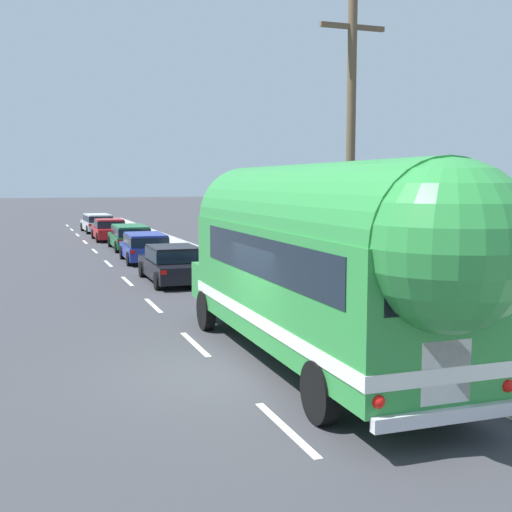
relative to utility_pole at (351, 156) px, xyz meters
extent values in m
plane|color=#38383D|center=(-4.46, -3.46, -4.42)|extent=(300.00, 300.00, 0.00)
cube|color=silver|center=(-4.46, -6.51, -4.42)|extent=(0.14, 2.40, 0.01)
cube|color=silver|center=(-4.46, -0.91, -4.42)|extent=(0.14, 2.40, 0.01)
cube|color=silver|center=(-4.46, 4.21, -4.42)|extent=(0.14, 2.40, 0.01)
cube|color=silver|center=(-4.46, 9.44, -4.42)|extent=(0.14, 2.40, 0.01)
cube|color=silver|center=(-4.46, 15.19, -4.42)|extent=(0.14, 2.40, 0.01)
cube|color=silver|center=(-4.46, 21.09, -4.42)|extent=(0.14, 2.40, 0.01)
cube|color=silver|center=(-4.46, 26.77, -4.42)|extent=(0.14, 2.40, 0.01)
cube|color=silver|center=(-4.46, 32.64, -4.42)|extent=(0.14, 2.40, 0.01)
cube|color=silver|center=(-4.46, 38.15, -4.42)|extent=(0.14, 2.40, 0.01)
cube|color=silver|center=(-4.46, 43.34, -4.42)|extent=(0.14, 2.40, 0.01)
cube|color=silver|center=(-0.88, 8.54, -4.42)|extent=(0.12, 80.00, 0.01)
cube|color=#9E9B93|center=(0.21, 6.54, -4.35)|extent=(2.19, 90.00, 0.15)
cylinder|color=brown|center=(0.00, 0.00, -0.17)|extent=(0.24, 0.24, 8.50)
cube|color=brown|center=(0.00, 0.00, 3.28)|extent=(1.80, 0.12, 0.12)
cube|color=#2D8C3D|center=(-2.68, -3.62, -2.67)|extent=(2.58, 8.97, 2.30)
cylinder|color=#2D8C3D|center=(-2.68, -3.62, -1.52)|extent=(2.53, 8.87, 2.45)
sphere|color=#2D8C3D|center=(-2.72, -8.05, -1.52)|extent=(2.40, 2.40, 2.40)
cube|color=#2D8C3D|center=(-2.63, 1.50, -3.35)|extent=(2.27, 1.32, 0.95)
cube|color=silver|center=(-2.68, -3.62, -3.32)|extent=(2.62, 9.01, 0.24)
cube|color=black|center=(-2.68, -3.92, -2.07)|extent=(2.60, 7.17, 0.76)
cube|color=black|center=(-2.72, -8.06, -2.02)|extent=(2.00, 0.10, 0.84)
cube|color=silver|center=(-2.72, -8.07, -3.27)|extent=(0.80, 0.07, 0.90)
cube|color=silver|center=(-2.72, -8.16, -3.87)|extent=(2.34, 0.16, 0.20)
sphere|color=red|center=(-3.77, -8.07, -3.57)|extent=(0.20, 0.20, 0.20)
sphere|color=red|center=(-1.67, -8.09, -3.57)|extent=(0.20, 0.20, 0.20)
cube|color=black|center=(-2.64, 0.90, -2.02)|extent=(2.14, 0.12, 0.96)
cube|color=silver|center=(-2.62, 2.19, -3.47)|extent=(0.90, 0.11, 0.56)
cylinder|color=black|center=(-3.81, 0.46, -3.92)|extent=(0.27, 1.00, 1.00)
cylinder|color=black|center=(-1.47, 0.44, -3.92)|extent=(0.27, 1.00, 1.00)
cylinder|color=black|center=(-3.87, -6.49, -3.92)|extent=(0.27, 1.00, 1.00)
cylinder|color=black|center=(-1.53, -6.51, -3.92)|extent=(0.27, 1.00, 1.00)
cube|color=black|center=(-2.85, 8.70, -3.90)|extent=(1.91, 4.73, 0.60)
cube|color=black|center=(-2.85, 8.58, -3.33)|extent=(1.69, 2.38, 0.55)
cube|color=black|center=(-2.85, 8.58, -3.36)|extent=(1.75, 2.42, 0.43)
cube|color=red|center=(-3.69, 6.34, -3.72)|extent=(0.20, 0.04, 0.14)
cube|color=red|center=(-2.06, 6.33, -3.72)|extent=(0.20, 0.04, 0.14)
cylinder|color=black|center=(-3.73, 10.37, -4.10)|extent=(0.21, 0.64, 0.64)
cylinder|color=black|center=(-1.94, 10.35, -4.10)|extent=(0.21, 0.64, 0.64)
cylinder|color=black|center=(-3.76, 7.05, -4.10)|extent=(0.21, 0.64, 0.64)
cylinder|color=black|center=(-1.97, 7.03, -4.10)|extent=(0.21, 0.64, 0.64)
cube|color=navy|center=(-2.75, 15.37, -3.90)|extent=(1.99, 4.28, 0.60)
cube|color=navy|center=(-2.77, 14.90, -3.33)|extent=(1.75, 3.02, 0.55)
cube|color=black|center=(-2.77, 14.90, -3.36)|extent=(1.81, 3.06, 0.43)
cube|color=red|center=(-3.63, 13.28, -3.72)|extent=(0.20, 0.05, 0.14)
cube|color=red|center=(-2.02, 13.23, -3.72)|extent=(0.20, 0.05, 0.14)
cylinder|color=black|center=(-3.59, 16.81, -4.10)|extent=(0.22, 0.65, 0.64)
cylinder|color=black|center=(-1.82, 16.75, -4.10)|extent=(0.22, 0.65, 0.64)
cylinder|color=black|center=(-3.68, 13.99, -4.10)|extent=(0.22, 0.65, 0.64)
cylinder|color=black|center=(-1.92, 13.93, -4.10)|extent=(0.22, 0.65, 0.64)
cube|color=#196633|center=(-2.53, 21.39, -3.90)|extent=(1.94, 4.75, 0.60)
cube|color=#196633|center=(-2.54, 20.91, -3.33)|extent=(1.72, 3.50, 0.55)
cube|color=black|center=(-2.54, 20.91, -3.36)|extent=(1.78, 3.54, 0.43)
cube|color=red|center=(-3.38, 19.03, -3.72)|extent=(0.20, 0.04, 0.14)
cube|color=red|center=(-1.76, 19.00, -3.72)|extent=(0.20, 0.04, 0.14)
cylinder|color=black|center=(-3.39, 23.06, -4.10)|extent=(0.21, 0.64, 0.64)
cylinder|color=black|center=(-1.61, 23.03, -4.10)|extent=(0.21, 0.64, 0.64)
cylinder|color=black|center=(-3.45, 19.74, -4.10)|extent=(0.21, 0.64, 0.64)
cylinder|color=black|center=(-1.67, 19.71, -4.10)|extent=(0.21, 0.64, 0.64)
cube|color=#A5191E|center=(-2.85, 27.58, -3.90)|extent=(1.90, 4.51, 0.60)
cube|color=#A5191E|center=(-2.85, 27.46, -3.33)|extent=(1.67, 2.15, 0.55)
cube|color=black|center=(-2.85, 27.46, -3.36)|extent=(1.73, 2.19, 0.43)
cube|color=red|center=(-3.68, 25.33, -3.72)|extent=(0.20, 0.04, 0.14)
cube|color=red|center=(-2.06, 25.32, -3.72)|extent=(0.20, 0.04, 0.14)
cylinder|color=black|center=(-3.72, 29.13, -4.10)|extent=(0.21, 0.64, 0.64)
cylinder|color=black|center=(-1.95, 29.12, -4.10)|extent=(0.21, 0.64, 0.64)
cylinder|color=black|center=(-3.75, 26.04, -4.10)|extent=(0.21, 0.64, 0.64)
cylinder|color=black|center=(-1.98, 26.03, -4.10)|extent=(0.21, 0.64, 0.64)
cube|color=silver|center=(-2.86, 34.81, -3.90)|extent=(2.01, 4.76, 0.60)
cube|color=silver|center=(-2.84, 34.33, -3.33)|extent=(1.77, 3.50, 0.55)
cube|color=black|center=(-2.84, 34.33, -3.36)|extent=(1.83, 3.54, 0.43)
cube|color=red|center=(-3.59, 32.42, -3.72)|extent=(0.20, 0.05, 0.14)
cube|color=red|center=(-1.97, 32.48, -3.72)|extent=(0.20, 0.05, 0.14)
cylinder|color=black|center=(-3.80, 36.43, -4.10)|extent=(0.22, 0.65, 0.64)
cylinder|color=black|center=(-2.02, 36.49, -4.10)|extent=(0.22, 0.65, 0.64)
cylinder|color=black|center=(-3.69, 33.13, -4.10)|extent=(0.22, 0.65, 0.64)
cylinder|color=black|center=(-1.92, 33.19, -4.10)|extent=(0.22, 0.65, 0.64)
camera|label=1|loc=(-8.16, -15.55, -0.66)|focal=46.28mm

